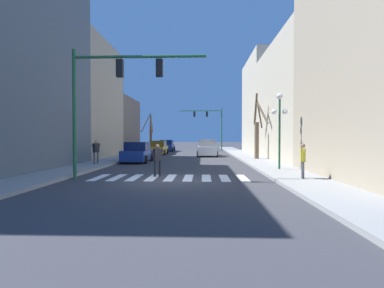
% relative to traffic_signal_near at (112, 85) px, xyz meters
% --- Properties ---
extents(ground_plane, '(240.00, 240.00, 0.00)m').
position_rel_traffic_signal_near_xyz_m(ground_plane, '(2.79, -0.50, -4.56)').
color(ground_plane, '#38383D').
extents(sidewalk_left, '(2.48, 90.00, 0.15)m').
position_rel_traffic_signal_near_xyz_m(sidewalk_left, '(-3.33, -0.50, -4.49)').
color(sidewalk_left, gray).
rests_on(sidewalk_left, ground_plane).
extents(sidewalk_right, '(2.48, 90.00, 0.15)m').
position_rel_traffic_signal_near_xyz_m(sidewalk_right, '(8.91, -0.50, -4.49)').
color(sidewalk_right, gray).
rests_on(sidewalk_right, ground_plane).
extents(building_row_left, '(6.00, 34.61, 13.60)m').
position_rel_traffic_signal_near_xyz_m(building_row_left, '(-7.57, 8.62, 1.35)').
color(building_row_left, '#515B66').
rests_on(building_row_left, ground_plane).
extents(building_row_right, '(6.00, 36.30, 12.62)m').
position_rel_traffic_signal_near_xyz_m(building_row_right, '(13.14, 11.43, 1.21)').
color(building_row_right, tan).
rests_on(building_row_right, ground_plane).
extents(crosswalk_stripes, '(7.65, 2.60, 0.01)m').
position_rel_traffic_signal_near_xyz_m(crosswalk_stripes, '(2.79, 0.50, -4.56)').
color(crosswalk_stripes, white).
rests_on(crosswalk_stripes, ground_plane).
extents(traffic_signal_near, '(6.50, 0.28, 6.30)m').
position_rel_traffic_signal_near_xyz_m(traffic_signal_near, '(0.00, 0.00, 0.00)').
color(traffic_signal_near, '#236038').
rests_on(traffic_signal_near, ground_plane).
extents(traffic_signal_far, '(6.82, 0.28, 6.72)m').
position_rel_traffic_signal_near_xyz_m(traffic_signal_far, '(5.52, 33.72, 0.30)').
color(traffic_signal_far, '#236038').
rests_on(traffic_signal_far, ground_plane).
extents(street_lamp_right_corner, '(0.95, 0.36, 4.48)m').
position_rel_traffic_signal_near_xyz_m(street_lamp_right_corner, '(8.94, 3.47, -1.25)').
color(street_lamp_right_corner, '#1E4C2D').
rests_on(street_lamp_right_corner, sidewalk_right).
extents(car_driving_away_lane, '(2.11, 4.40, 1.66)m').
position_rel_traffic_signal_near_xyz_m(car_driving_away_lane, '(-0.92, 9.85, -3.79)').
color(car_driving_away_lane, navy).
rests_on(car_driving_away_lane, ground_plane).
extents(car_parked_left_mid, '(2.20, 4.64, 1.80)m').
position_rel_traffic_signal_near_xyz_m(car_parked_left_mid, '(4.88, 18.07, -3.73)').
color(car_parked_left_mid, white).
rests_on(car_parked_left_mid, ground_plane).
extents(car_at_intersection, '(2.11, 4.79, 1.64)m').
position_rel_traffic_signal_near_xyz_m(car_at_intersection, '(-0.92, 21.03, -3.79)').
color(car_at_intersection, '#A38423').
rests_on(car_at_intersection, ground_plane).
extents(car_parked_left_near, '(2.17, 4.54, 1.66)m').
position_rel_traffic_signal_near_xyz_m(car_parked_left_near, '(-0.89, 29.36, -3.78)').
color(car_parked_left_near, navy).
rests_on(car_parked_left_near, ground_plane).
extents(pedestrian_on_right_sidewalk, '(0.63, 0.50, 1.68)m').
position_rel_traffic_signal_near_xyz_m(pedestrian_on_right_sidewalk, '(2.07, 0.96, -3.57)').
color(pedestrian_on_right_sidewalk, black).
rests_on(pedestrian_on_right_sidewalk, ground_plane).
extents(pedestrian_on_left_sidewalk, '(0.29, 0.69, 1.60)m').
position_rel_traffic_signal_near_xyz_m(pedestrian_on_left_sidewalk, '(8.99, -0.55, -3.47)').
color(pedestrian_on_left_sidewalk, '#4C4C51').
rests_on(pedestrian_on_left_sidewalk, sidewalk_right).
extents(pedestrian_crossing_street, '(0.45, 0.69, 1.72)m').
position_rel_traffic_signal_near_xyz_m(pedestrian_crossing_street, '(-3.12, 6.43, -3.39)').
color(pedestrian_crossing_street, '#4C4C51').
rests_on(pedestrian_crossing_street, sidewalk_left).
extents(street_tree_left_far, '(0.95, 2.93, 5.80)m').
position_rel_traffic_signal_near_xyz_m(street_tree_left_far, '(9.23, 12.23, -1.97)').
color(street_tree_left_far, brown).
rests_on(street_tree_left_far, sidewalk_right).
extents(street_tree_left_mid, '(1.75, 2.75, 5.48)m').
position_rel_traffic_signal_near_xyz_m(street_tree_left_mid, '(-3.30, 29.24, -1.96)').
color(street_tree_left_mid, '#473828').
rests_on(street_tree_left_mid, sidewalk_left).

